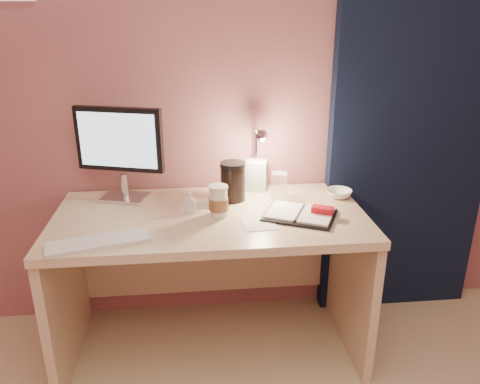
{
  "coord_description": "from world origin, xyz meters",
  "views": [
    {
      "loc": [
        -0.07,
        -0.55,
        1.57
      ],
      "look_at": [
        0.13,
        1.33,
        0.85
      ],
      "focal_mm": 35.0,
      "sensor_mm": 36.0,
      "label": 1
    }
  ],
  "objects": [
    {
      "name": "keyboard",
      "position": [
        -0.45,
        1.13,
        0.74
      ],
      "size": [
        0.41,
        0.22,
        0.02
      ],
      "primitive_type": "cube",
      "rotation": [
        0.0,
        0.0,
        0.27
      ],
      "color": "silver",
      "rests_on": "desk"
    },
    {
      "name": "paper_b",
      "position": [
        -0.04,
        1.48,
        0.73
      ],
      "size": [
        0.2,
        0.2,
        0.0
      ],
      "primitive_type": "cube",
      "rotation": [
        0.0,
        0.0,
        -0.27
      ],
      "color": "white",
      "rests_on": "desk"
    },
    {
      "name": "planner",
      "position": [
        0.4,
        1.31,
        0.74
      ],
      "size": [
        0.37,
        0.34,
        0.05
      ],
      "rotation": [
        0.0,
        0.0,
        -0.44
      ],
      "color": "black",
      "rests_on": "desk"
    },
    {
      "name": "desk_lamp",
      "position": [
        0.24,
        1.61,
        0.94
      ],
      "size": [
        0.08,
        0.21,
        0.33
      ],
      "rotation": [
        0.0,
        0.0,
        0.08
      ],
      "color": "silver",
      "rests_on": "desk"
    },
    {
      "name": "clear_cup",
      "position": [
        0.34,
        1.53,
        0.8
      ],
      "size": [
        0.08,
        0.08,
        0.13
      ],
      "primitive_type": "cylinder",
      "color": "white",
      "rests_on": "desk"
    },
    {
      "name": "coffee_cup",
      "position": [
        0.04,
        1.36,
        0.8
      ],
      "size": [
        0.09,
        0.09,
        0.14
      ],
      "color": "silver",
      "rests_on": "desk"
    },
    {
      "name": "desk",
      "position": [
        0.0,
        1.45,
        0.5
      ],
      "size": [
        1.4,
        0.7,
        0.73
      ],
      "color": "beige",
      "rests_on": "ground"
    },
    {
      "name": "product_box",
      "position": [
        0.25,
        1.66,
        0.81
      ],
      "size": [
        0.12,
        0.11,
        0.16
      ],
      "primitive_type": "cube",
      "rotation": [
        0.0,
        0.0,
        -0.26
      ],
      "color": "silver",
      "rests_on": "desk"
    },
    {
      "name": "bowl",
      "position": [
        0.64,
        1.52,
        0.75
      ],
      "size": [
        0.14,
        0.14,
        0.04
      ],
      "primitive_type": "imported",
      "rotation": [
        0.0,
        0.0,
        -0.08
      ],
      "color": "white",
      "rests_on": "desk"
    },
    {
      "name": "monitor",
      "position": [
        -0.4,
        1.61,
        1.0
      ],
      "size": [
        0.41,
        0.2,
        0.45
      ],
      "rotation": [
        0.0,
        0.0,
        -0.3
      ],
      "color": "silver",
      "rests_on": "desk"
    },
    {
      "name": "lotion_bottle",
      "position": [
        -0.09,
        1.41,
        0.78
      ],
      "size": [
        0.05,
        0.05,
        0.1
      ],
      "primitive_type": "imported",
      "rotation": [
        0.0,
        0.0,
        -0.17
      ],
      "color": "silver",
      "rests_on": "desk"
    },
    {
      "name": "dark_jar",
      "position": [
        0.12,
        1.54,
        0.81
      ],
      "size": [
        0.12,
        0.12,
        0.17
      ],
      "primitive_type": "cylinder",
      "color": "black",
      "rests_on": "desk"
    },
    {
      "name": "room",
      "position": [
        0.95,
        1.69,
        1.14
      ],
      "size": [
        3.5,
        3.5,
        3.5
      ],
      "color": "#C6B28E",
      "rests_on": "ground"
    },
    {
      "name": "paper_a",
      "position": [
        0.2,
        1.25,
        0.73
      ],
      "size": [
        0.15,
        0.15,
        0.0
      ],
      "primitive_type": "cube",
      "rotation": [
        0.0,
        0.0,
        0.07
      ],
      "color": "white",
      "rests_on": "desk"
    }
  ]
}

